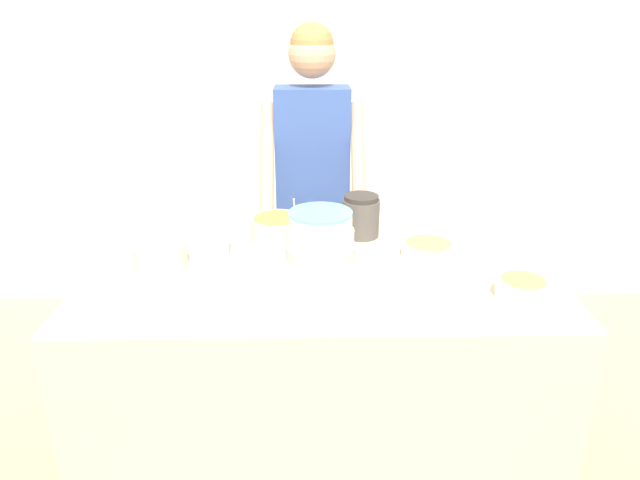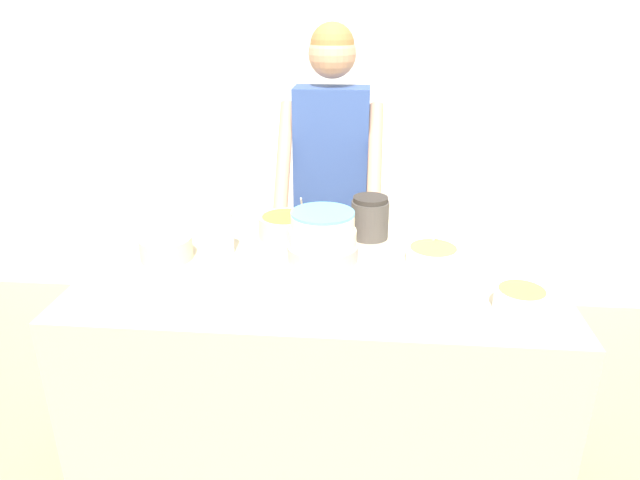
{
  "view_description": "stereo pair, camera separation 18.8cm",
  "coord_description": "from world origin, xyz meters",
  "views": [
    {
      "loc": [
        -0.03,
        -1.32,
        1.76
      ],
      "look_at": [
        0.0,
        0.42,
        1.04
      ],
      "focal_mm": 32.0,
      "sensor_mm": 36.0,
      "label": 1
    },
    {
      "loc": [
        0.16,
        -1.31,
        1.76
      ],
      "look_at": [
        0.0,
        0.42,
        1.04
      ],
      "focal_mm": 32.0,
      "sensor_mm": 36.0,
      "label": 2
    }
  ],
  "objects": [
    {
      "name": "cake",
      "position": [
        0.01,
        0.49,
        1.02
      ],
      "size": [
        0.28,
        0.28,
        0.19
      ],
      "color": "silver",
      "rests_on": "counter"
    },
    {
      "name": "frosting_bowl_pink",
      "position": [
        -0.55,
        0.47,
        0.97
      ],
      "size": [
        0.18,
        0.18,
        0.08
      ],
      "color": "beige",
      "rests_on": "counter"
    },
    {
      "name": "frosting_bowl_olive",
      "position": [
        0.61,
        0.21,
        0.97
      ],
      "size": [
        0.16,
        0.16,
        0.07
      ],
      "color": "white",
      "rests_on": "counter"
    },
    {
      "name": "wall_back",
      "position": [
        0.0,
        2.01,
        1.3
      ],
      "size": [
        10.0,
        0.05,
        2.6
      ],
      "color": "silver",
      "rests_on": "ground_plane"
    },
    {
      "name": "frosting_bowl_orange",
      "position": [
        -0.16,
        0.71,
        0.97
      ],
      "size": [
        0.2,
        0.2,
        0.18
      ],
      "color": "beige",
      "rests_on": "counter"
    },
    {
      "name": "frosting_bowl_yellow",
      "position": [
        0.39,
        0.52,
        0.96
      ],
      "size": [
        0.19,
        0.19,
        0.19
      ],
      "color": "white",
      "rests_on": "counter"
    },
    {
      "name": "person_baker",
      "position": [
        -0.02,
        1.21,
        1.06
      ],
      "size": [
        0.45,
        0.46,
        1.7
      ],
      "color": "#2D2D38",
      "rests_on": "ground_plane"
    },
    {
      "name": "ceramic_plate",
      "position": [
        0.31,
        0.23,
        0.94
      ],
      "size": [
        0.24,
        0.24,
        0.01
      ],
      "color": "silver",
      "rests_on": "counter"
    },
    {
      "name": "drinking_glass",
      "position": [
        -0.36,
        0.53,
        1.01
      ],
      "size": [
        0.08,
        0.08,
        0.15
      ],
      "color": "silver",
      "rests_on": "counter"
    },
    {
      "name": "counter",
      "position": [
        0.0,
        0.47,
        0.46
      ],
      "size": [
        1.57,
        0.94,
        0.93
      ],
      "color": "#C6B793",
      "rests_on": "ground_plane"
    },
    {
      "name": "stoneware_jar",
      "position": [
        0.16,
        0.73,
        1.01
      ],
      "size": [
        0.14,
        0.14,
        0.16
      ],
      "color": "#4C4742",
      "rests_on": "counter"
    }
  ]
}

